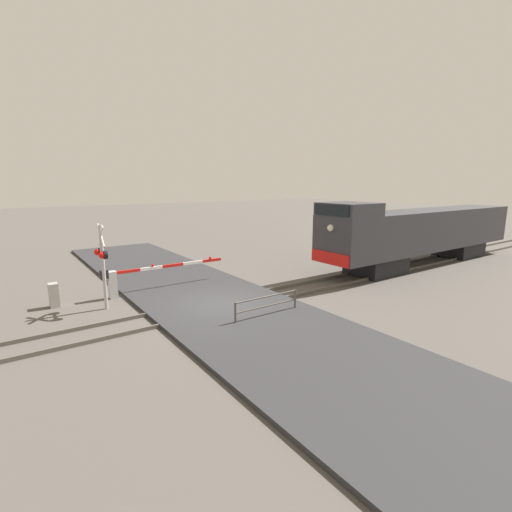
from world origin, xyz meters
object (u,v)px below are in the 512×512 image
object	(u,v)px
locomotive	(422,232)
utility_cabinet	(54,295)
guard_railing	(267,303)
crossing_gate	(130,277)
crossing_signal	(102,258)

from	to	relation	value
locomotive	utility_cabinet	world-z (taller)	locomotive
guard_railing	crossing_gate	bearing A→B (deg)	-150.89
crossing_signal	guard_railing	distance (m)	7.14
utility_cabinet	guard_railing	world-z (taller)	utility_cabinet
crossing_gate	guard_railing	size ratio (longest dim) A/B	2.09
crossing_signal	utility_cabinet	world-z (taller)	crossing_signal
crossing_signal	utility_cabinet	size ratio (longest dim) A/B	3.45
utility_cabinet	guard_railing	bearing A→B (deg)	46.29
crossing_gate	utility_cabinet	distance (m)	3.27
crossing_signal	crossing_gate	bearing A→B (deg)	132.74
locomotive	crossing_signal	world-z (taller)	locomotive
locomotive	crossing_gate	bearing A→B (deg)	-102.72
crossing_signal	utility_cabinet	xyz separation A→B (m)	(-1.54, -1.76, -1.69)
crossing_signal	crossing_gate	xyz separation A→B (m)	(-1.37, 1.48, -1.34)
locomotive	crossing_gate	size ratio (longest dim) A/B	2.79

